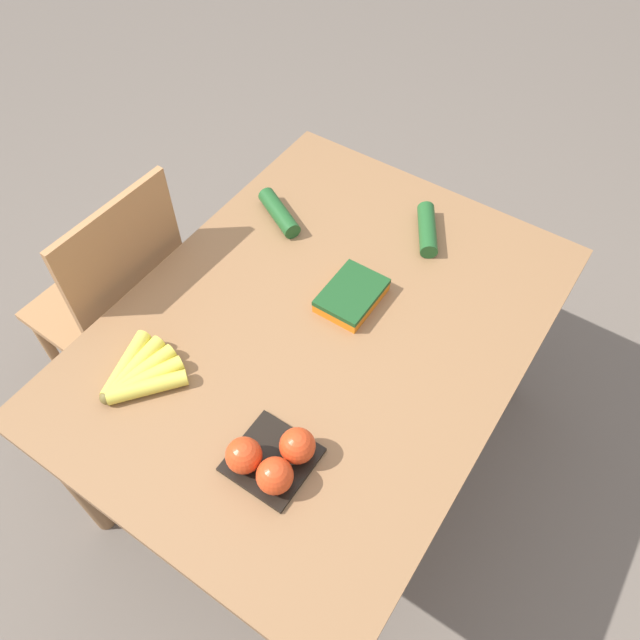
{
  "coord_description": "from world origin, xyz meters",
  "views": [
    {
      "loc": [
        -0.79,
        -0.53,
        2.02
      ],
      "look_at": [
        0.0,
        0.0,
        0.75
      ],
      "focal_mm": 35.0,
      "sensor_mm": 36.0,
      "label": 1
    }
  ],
  "objects": [
    {
      "name": "ground_plane",
      "position": [
        0.0,
        0.0,
        0.0
      ],
      "size": [
        12.0,
        12.0,
        0.0
      ],
      "primitive_type": "plane",
      "color": "#665B51"
    },
    {
      "name": "dining_table",
      "position": [
        0.0,
        0.0,
        0.63
      ],
      "size": [
        1.32,
        0.99,
        0.72
      ],
      "color": "olive",
      "rests_on": "ground_plane"
    },
    {
      "name": "chair",
      "position": [
        -0.13,
        0.67,
        0.49
      ],
      "size": [
        0.43,
        0.41,
        0.96
      ],
      "rotation": [
        0.0,
        0.0,
        3.11
      ],
      "color": "#A87547",
      "rests_on": "ground_plane"
    },
    {
      "name": "banana_bunch",
      "position": [
        -0.38,
        0.28,
        0.74
      ],
      "size": [
        0.21,
        0.21,
        0.04
      ],
      "color": "brown",
      "rests_on": "dining_table"
    },
    {
      "name": "tomato_pack",
      "position": [
        -0.38,
        -0.13,
        0.77
      ],
      "size": [
        0.18,
        0.18,
        0.09
      ],
      "color": "black",
      "rests_on": "dining_table"
    },
    {
      "name": "carrot_bag",
      "position": [
        0.12,
        -0.02,
        0.75
      ],
      "size": [
        0.18,
        0.13,
        0.04
      ],
      "color": "orange",
      "rests_on": "dining_table"
    },
    {
      "name": "cucumber_near",
      "position": [
        0.26,
        0.32,
        0.75
      ],
      "size": [
        0.13,
        0.18,
        0.05
      ],
      "color": "#1E5123",
      "rests_on": "dining_table"
    },
    {
      "name": "cucumber_far",
      "position": [
        0.45,
        -0.07,
        0.75
      ],
      "size": [
        0.18,
        0.14,
        0.05
      ],
      "color": "#1E5123",
      "rests_on": "dining_table"
    }
  ]
}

